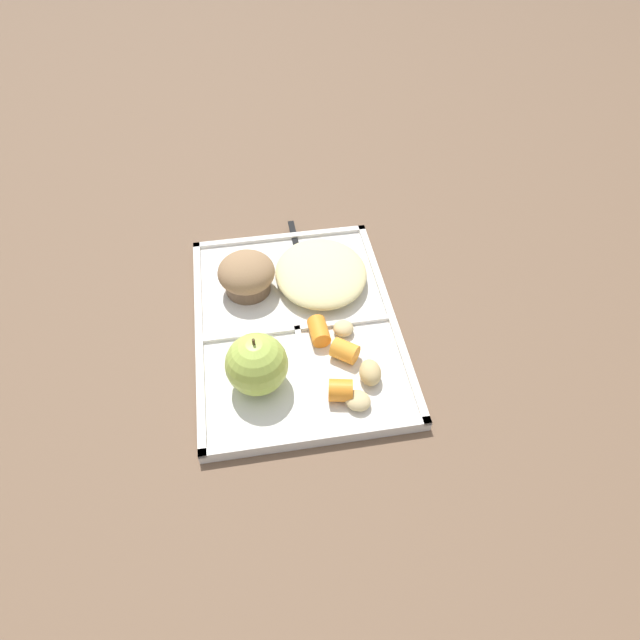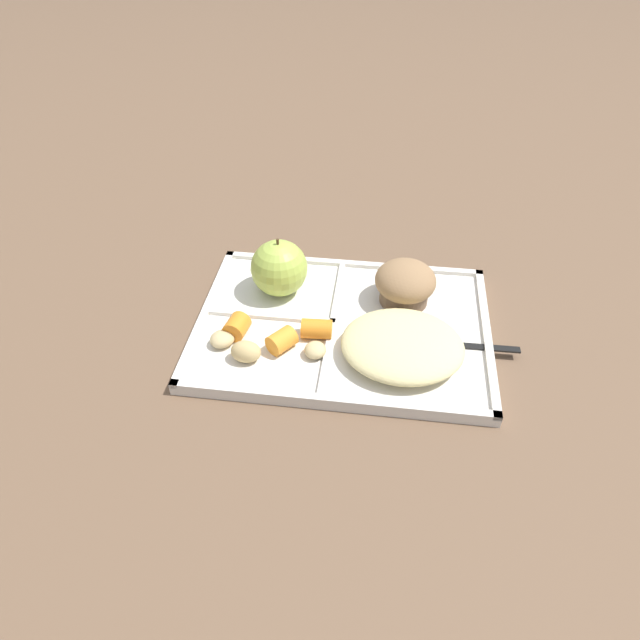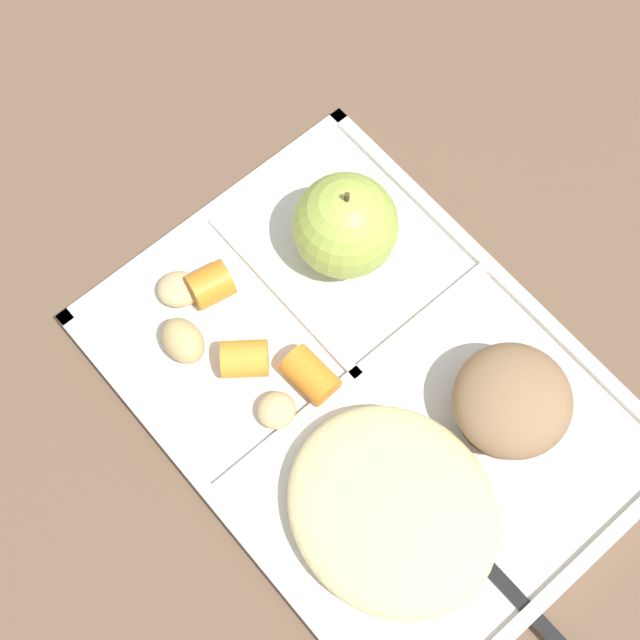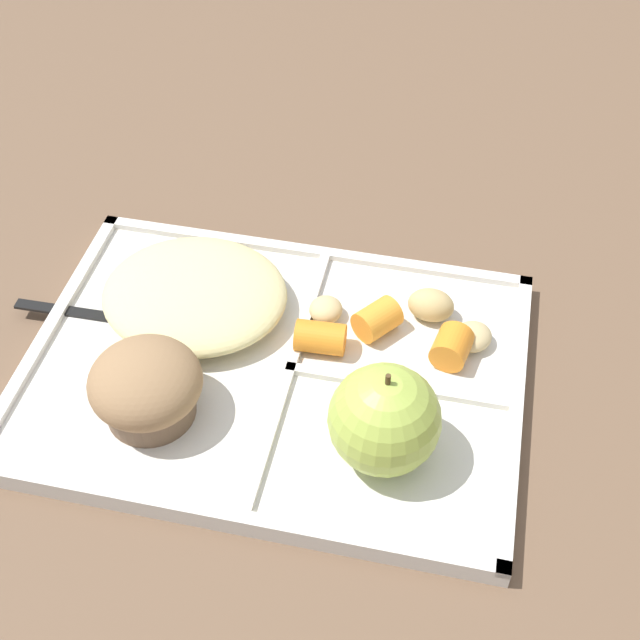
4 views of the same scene
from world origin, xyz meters
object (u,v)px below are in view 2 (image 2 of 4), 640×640
plastic_fork (445,344)px  green_apple (279,268)px  bran_muffin (405,284)px  lunch_tray (342,327)px

plastic_fork → green_apple: bearing=159.8°
bran_muffin → green_apple: bearing=180.0°
green_apple → bran_muffin: bearing=0.0°
lunch_tray → plastic_fork: (0.13, -0.02, 0.01)m
lunch_tray → green_apple: 0.12m
bran_muffin → plastic_fork: size_ratio=0.48×
green_apple → bran_muffin: (0.17, 0.00, -0.01)m
lunch_tray → bran_muffin: (0.08, 0.06, 0.03)m
lunch_tray → plastic_fork: size_ratio=2.25×
green_apple → plastic_fork: size_ratio=0.51×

